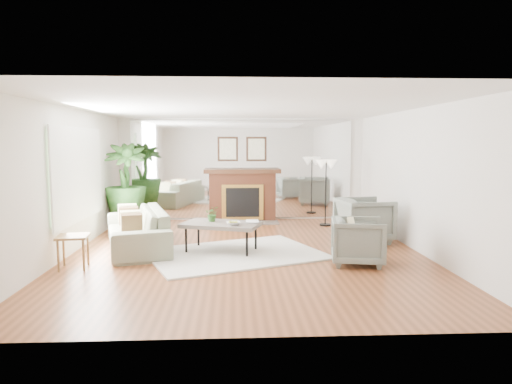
{
  "coord_description": "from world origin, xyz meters",
  "views": [
    {
      "loc": [
        -0.22,
        -7.78,
        1.9
      ],
      "look_at": [
        0.2,
        0.6,
        0.99
      ],
      "focal_mm": 32.0,
      "sensor_mm": 36.0,
      "label": 1
    }
  ],
  "objects": [
    {
      "name": "area_rug",
      "position": [
        -0.2,
        -0.16,
        0.02
      ],
      "size": [
        3.36,
        2.91,
        0.03
      ],
      "primitive_type": "cube",
      "rotation": [
        0.0,
        0.0,
        0.38
      ],
      "color": "silver",
      "rests_on": "ground"
    },
    {
      "name": "ground",
      "position": [
        0.0,
        0.0,
        0.0
      ],
      "size": [
        7.0,
        7.0,
        0.0
      ],
      "primitive_type": "plane",
      "color": "brown",
      "rests_on": "ground"
    },
    {
      "name": "armchair_front",
      "position": [
        1.73,
        -0.85,
        0.37
      ],
      "size": [
        0.93,
        0.91,
        0.73
      ],
      "primitive_type": "imported",
      "rotation": [
        0.0,
        0.0,
        1.39
      ],
      "color": "gray",
      "rests_on": "ground"
    },
    {
      "name": "sofa",
      "position": [
        -1.97,
        0.44,
        0.36
      ],
      "size": [
        1.59,
        2.61,
        0.71
      ],
      "primitive_type": "imported",
      "rotation": [
        0.0,
        0.0,
        -1.29
      ],
      "color": "gray",
      "rests_on": "ground"
    },
    {
      "name": "wall_left",
      "position": [
        -2.99,
        0.0,
        1.25
      ],
      "size": [
        0.02,
        7.0,
        2.5
      ],
      "primitive_type": "cube",
      "color": "silver",
      "rests_on": "ground"
    },
    {
      "name": "fireplace",
      "position": [
        0.0,
        3.26,
        0.66
      ],
      "size": [
        1.85,
        0.83,
        2.05
      ],
      "color": "brown",
      "rests_on": "ground"
    },
    {
      "name": "armchair_back",
      "position": [
        2.29,
        0.75,
        0.43
      ],
      "size": [
        1.06,
        1.04,
        0.85
      ],
      "primitive_type": "imported",
      "rotation": [
        0.0,
        0.0,
        1.72
      ],
      "color": "gray",
      "rests_on": "ground"
    },
    {
      "name": "wall_back",
      "position": [
        0.0,
        3.49,
        1.25
      ],
      "size": [
        6.0,
        0.02,
        2.5
      ],
      "primitive_type": "cube",
      "color": "silver",
      "rests_on": "ground"
    },
    {
      "name": "mirror_panel",
      "position": [
        0.0,
        3.47,
        1.25
      ],
      "size": [
        5.4,
        0.04,
        2.4
      ],
      "primitive_type": "cube",
      "color": "silver",
      "rests_on": "wall_back"
    },
    {
      "name": "wall_right",
      "position": [
        2.99,
        0.0,
        1.25
      ],
      "size": [
        0.02,
        7.0,
        2.5
      ],
      "primitive_type": "cube",
      "color": "silver",
      "rests_on": "ground"
    },
    {
      "name": "floor_lamp",
      "position": [
        1.89,
        2.51,
        1.3
      ],
      "size": [
        0.49,
        0.27,
        1.52
      ],
      "color": "black",
      "rests_on": "ground"
    },
    {
      "name": "coffee_table",
      "position": [
        -0.43,
        0.04,
        0.48
      ],
      "size": [
        1.48,
        1.14,
        0.52
      ],
      "rotation": [
        0.0,
        0.0,
        -0.32
      ],
      "color": "#5F554B",
      "rests_on": "ground"
    },
    {
      "name": "window_panel",
      "position": [
        -2.96,
        0.4,
        1.35
      ],
      "size": [
        0.04,
        2.4,
        1.5
      ],
      "primitive_type": "cube",
      "color": "#B2E09E",
      "rests_on": "wall_left"
    },
    {
      "name": "book",
      "position": [
        -0.01,
        0.06,
        0.53
      ],
      "size": [
        0.23,
        0.31,
        0.02
      ],
      "primitive_type": "imported",
      "rotation": [
        0.0,
        0.0,
        -0.03
      ],
      "color": "olive",
      "rests_on": "coffee_table"
    },
    {
      "name": "potted_ficus",
      "position": [
        -2.6,
        2.36,
        1.01
      ],
      "size": [
        1.09,
        1.09,
        1.9
      ],
      "color": "black",
      "rests_on": "ground"
    },
    {
      "name": "side_table",
      "position": [
        -2.65,
        -0.88,
        0.43
      ],
      "size": [
        0.5,
        0.5,
        0.51
      ],
      "rotation": [
        0.0,
        0.0,
        0.13
      ],
      "color": "olive",
      "rests_on": "ground"
    },
    {
      "name": "tabletop_plant",
      "position": [
        -0.59,
        0.17,
        0.66
      ],
      "size": [
        0.25,
        0.21,
        0.27
      ],
      "primitive_type": "imported",
      "rotation": [
        0.0,
        0.0,
        0.01
      ],
      "color": "#396B27",
      "rests_on": "coffee_table"
    },
    {
      "name": "fruit_bowl",
      "position": [
        -0.23,
        -0.21,
        0.55
      ],
      "size": [
        0.28,
        0.28,
        0.06
      ],
      "primitive_type": "imported",
      "rotation": [
        0.0,
        0.0,
        0.25
      ],
      "color": "olive",
      "rests_on": "coffee_table"
    }
  ]
}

